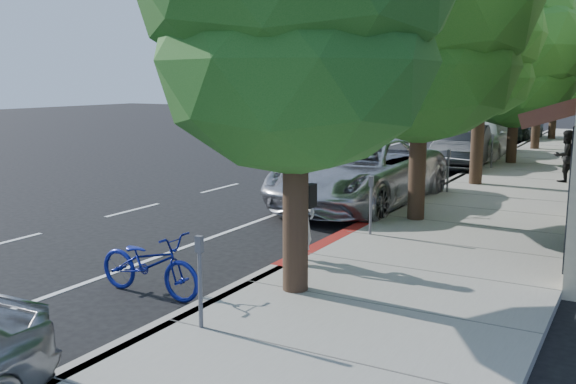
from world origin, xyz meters
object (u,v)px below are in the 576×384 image
Objects in this scene: street_tree_2 at (483,39)px; white_pickup at (479,138)px; street_tree_3 at (518,51)px; dark_suv_far at (519,126)px; bicycle at (150,264)px; street_tree_5 at (557,63)px; street_tree_1 at (423,8)px; street_tree_4 at (541,51)px; pedestrian at (566,156)px; cyclist at (302,221)px; silver_suv at (359,173)px; dark_sedan at (462,147)px.

white_pickup is (-1.82, 8.29, -3.80)m from street_tree_2.
dark_suv_far is (-1.73, 11.66, -3.73)m from street_tree_3.
street_tree_3 is at bearing -5.51° from bicycle.
dark_suv_far is at bearing -168.72° from street_tree_5.
street_tree_4 is at bearing 90.00° from street_tree_1.
street_tree_5 is at bearing 77.00° from white_pickup.
pedestrian is (4.16, -15.92, 0.19)m from dark_suv_far.
cyclist is 1.08× the size of pedestrian.
white_pickup is at bearing 91.10° from silver_suv.
dark_sedan is at bearing -83.21° from dark_suv_far.
dark_suv_far is at bearing 106.98° from street_tree_4.
street_tree_1 reaches higher than cyclist.
street_tree_3 reaches higher than dark_sedan.
white_pickup reaches higher than dark_suv_far.
cyclist reaches higher than dark_suv_far.
street_tree_1 is at bearing -10.10° from cyclist.
pedestrian reaches higher than cyclist.
street_tree_1 is 4.54× the size of cyclist.
street_tree_5 is 28.77m from cyclist.
street_tree_2 is 11.23m from cyclist.
dark_suv_far is at bearing 87.04° from white_pickup.
street_tree_5 is 4.35× the size of pedestrian.
street_tree_4 reaches higher than street_tree_2.
street_tree_3 is 6.05m from pedestrian.
dark_suv_far is at bearing 83.72° from dark_sedan.
street_tree_4 reaches higher than dark_suv_far.
bicycle is at bearing 147.00° from cyclist.
dark_sedan is at bearing 98.60° from street_tree_1.
street_tree_5 is 4.05× the size of cyclist.
white_pickup reaches higher than dark_sedan.
street_tree_3 is 4.69m from white_pickup.
bicycle is 0.30× the size of silver_suv.
street_tree_4 is 4.51× the size of pedestrian.
street_tree_2 is 13.81m from bicycle.
silver_suv is 9.02m from dark_sedan.
cyclist is (-0.65, -28.56, -3.40)m from street_tree_5.
pedestrian is (2.43, -4.26, -3.53)m from street_tree_3.
street_tree_1 is 1.38× the size of white_pickup.
cyclist is 0.31× the size of white_pickup.
silver_suv is 22.16m from dark_suv_far.
white_pickup is at bearing -116.14° from street_tree_4.
street_tree_3 is 19.53m from bicycle.
bicycle is at bearing -106.80° from street_tree_1.
street_tree_3 is at bearing -53.84° from white_pickup.
street_tree_5 reaches higher than silver_suv.
white_pickup is at bearing 102.40° from street_tree_2.
street_tree_3 is 1.01× the size of street_tree_4.
street_tree_3 is at bearing 90.00° from street_tree_2.
silver_suv is (-2.11, -22.50, -3.38)m from street_tree_5.
bicycle is (-1.46, -2.44, -0.38)m from cyclist.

